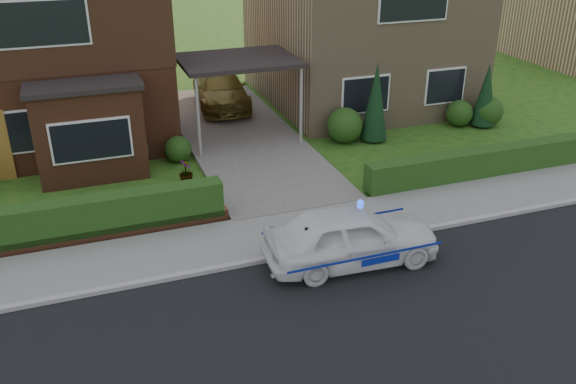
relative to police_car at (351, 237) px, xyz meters
name	(u,v)px	position (x,y,z in m)	size (l,w,h in m)	color
ground	(395,326)	(-0.15, -2.40, -0.67)	(120.00, 120.00, 0.00)	#1E4F15
road	(395,326)	(-0.15, -2.40, -0.67)	(60.00, 6.00, 0.02)	black
kerb	(332,247)	(-0.15, 0.65, -0.61)	(60.00, 0.16, 0.12)	#9E9993
sidewalk	(315,227)	(-0.15, 1.70, -0.62)	(60.00, 2.00, 0.10)	slate
driveway	(240,136)	(-0.15, 8.60, -0.61)	(3.80, 12.00, 0.12)	#666059
house_left	(44,21)	(-5.94, 11.50, 3.14)	(7.50, 9.53, 7.25)	brown
house_right	(359,7)	(5.65, 11.59, 2.99)	(7.50, 8.06, 7.25)	#9F8461
carport_link	(238,62)	(-0.15, 8.55, 1.99)	(3.80, 3.00, 2.77)	black
dwarf_wall	(70,239)	(-5.95, 2.90, -0.49)	(7.70, 0.25, 0.36)	brown
hedge_left	(70,243)	(-5.95, 3.05, -0.67)	(7.50, 0.55, 0.90)	#153A12
hedge_right	(481,177)	(5.65, 2.95, -0.67)	(7.50, 0.55, 0.80)	#153A12
shrub_left_mid	(126,152)	(-4.15, 6.90, -0.01)	(1.32, 1.32, 1.32)	#153A12
shrub_left_near	(178,149)	(-2.55, 7.20, -0.25)	(0.84, 0.84, 0.84)	#153A12
shrub_right_near	(345,125)	(3.05, 7.00, -0.07)	(1.20, 1.20, 1.20)	#153A12
shrub_right_mid	(459,113)	(7.65, 7.10, -0.19)	(0.96, 0.96, 0.96)	#153A12
shrub_right_far	(488,111)	(8.65, 6.80, -0.13)	(1.08, 1.08, 1.08)	#153A12
conifer_a	(375,104)	(4.05, 6.80, 0.63)	(0.90, 0.90, 2.60)	black
conifer_b	(486,97)	(8.45, 6.80, 0.43)	(0.90, 0.90, 2.20)	black
police_car	(351,237)	(0.00, 0.00, 0.00)	(3.61, 4.01, 1.50)	white
driveway_car	(221,89)	(0.05, 12.10, 0.12)	(1.86, 4.58, 1.33)	brown
potted_plant_b	(200,197)	(-2.65, 3.60, -0.25)	(0.37, 0.46, 0.84)	gray
potted_plant_c	(186,172)	(-2.65, 5.47, -0.32)	(0.39, 0.39, 0.70)	gray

